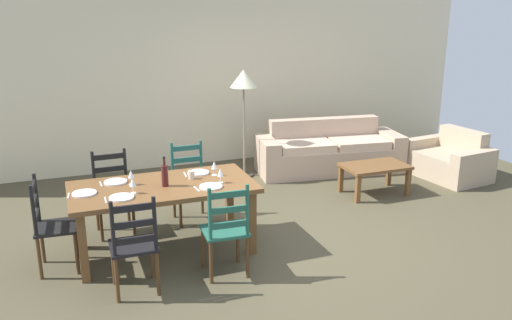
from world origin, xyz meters
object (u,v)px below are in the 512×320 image
at_px(couch, 328,152).
at_px(dining_chair_near_left, 134,245).
at_px(dining_table, 163,193).
at_px(dining_chair_near_right, 226,230).
at_px(coffee_cup_primary, 192,175).
at_px(dining_chair_far_right, 190,182).
at_px(standing_lamp, 244,85).
at_px(dining_chair_head_west, 51,225).
at_px(wine_glass_near_left, 133,183).
at_px(armchair_upholstered, 450,161).
at_px(wine_glass_far_right, 214,166).
at_px(wine_bottle, 165,175).
at_px(wine_glass_far_left, 131,175).
at_px(wine_glass_near_right, 220,173).
at_px(dining_chair_far_left, 113,193).
at_px(coffee_table, 375,169).

bearing_deg(couch, dining_chair_near_left, -141.55).
distance_m(dining_table, dining_chair_near_right, 0.89).
bearing_deg(dining_chair_near_right, coffee_cup_primary, 98.03).
distance_m(dining_chair_near_left, dining_chair_far_right, 1.78).
height_order(dining_chair_near_left, standing_lamp, standing_lamp).
distance_m(dining_chair_head_west, wine_glass_near_left, 0.90).
bearing_deg(wine_glass_near_left, armchair_upholstered, 13.20).
relative_size(dining_chair_head_west, wine_glass_far_right, 5.96).
xyz_separation_m(dining_chair_far_right, wine_glass_far_right, (0.13, -0.65, 0.38)).
bearing_deg(armchair_upholstered, dining_chair_head_west, -169.91).
height_order(wine_glass_far_right, standing_lamp, standing_lamp).
distance_m(wine_bottle, couch, 3.66).
bearing_deg(standing_lamp, wine_glass_far_left, -134.02).
relative_size(wine_glass_near_right, standing_lamp, 0.10).
bearing_deg(wine_glass_far_left, wine_glass_far_right, -0.06).
relative_size(wine_glass_near_left, armchair_upholstered, 0.13).
distance_m(wine_glass_far_left, armchair_upholstered, 5.05).
bearing_deg(dining_table, dining_chair_far_left, 122.17).
bearing_deg(dining_table, couch, 33.09).
distance_m(wine_glass_far_left, wine_glass_far_right, 0.90).
xyz_separation_m(wine_bottle, armchair_upholstered, (4.61, 1.05, -0.62)).
xyz_separation_m(wine_glass_near_left, armchair_upholstered, (4.95, 1.16, -0.61)).
bearing_deg(dining_chair_head_west, standing_lamp, 37.87).
height_order(wine_bottle, standing_lamp, standing_lamp).
relative_size(wine_glass_far_right, armchair_upholstered, 0.13).
height_order(wine_glass_far_right, coffee_table, wine_glass_far_right).
height_order(coffee_table, standing_lamp, standing_lamp).
bearing_deg(dining_chair_near_right, dining_chair_far_left, 121.81).
distance_m(dining_table, coffee_table, 3.20).
bearing_deg(coffee_cup_primary, dining_chair_far_right, 78.49).
relative_size(wine_glass_far_left, couch, 0.07).
height_order(dining_chair_far_left, wine_glass_near_right, dining_chair_far_left).
height_order(dining_table, dining_chair_far_right, dining_chair_far_right).
bearing_deg(wine_glass_near_left, standing_lamp, 49.26).
relative_size(dining_table, dining_chair_near_left, 1.98).
height_order(dining_chair_near_left, wine_glass_far_left, dining_chair_near_left).
relative_size(wine_glass_near_right, armchair_upholstered, 0.13).
relative_size(dining_chair_head_west, armchair_upholstered, 0.77).
height_order(coffee_table, armchair_upholstered, armchair_upholstered).
relative_size(dining_chair_far_right, standing_lamp, 0.59).
bearing_deg(dining_table, wine_glass_near_left, -155.05).
height_order(dining_chair_near_right, wine_glass_near_right, dining_chair_near_right).
relative_size(dining_chair_far_left, wine_glass_far_right, 5.96).
bearing_deg(coffee_cup_primary, wine_glass_far_right, 5.77).
xyz_separation_m(dining_chair_far_left, wine_glass_far_left, (0.15, -0.59, 0.38)).
bearing_deg(coffee_cup_primary, dining_chair_near_right, -81.97).
height_order(dining_chair_near_left, dining_chair_far_left, same).
bearing_deg(dining_chair_far_left, wine_glass_near_left, -81.65).
relative_size(wine_bottle, coffee_table, 0.35).
bearing_deg(dining_chair_near_left, couch, 38.45).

